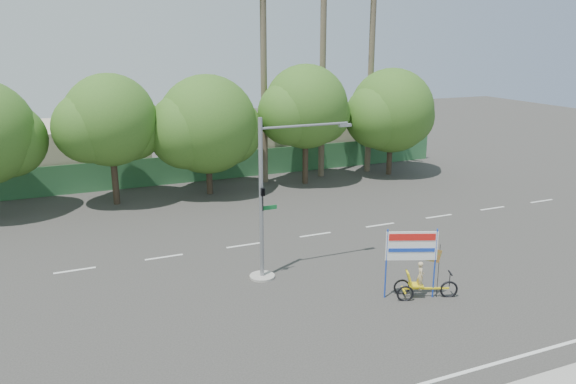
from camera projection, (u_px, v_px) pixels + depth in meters
name	position (u px, v px, depth m)	size (l,w,h in m)	color
ground	(358.00, 306.00, 21.88)	(120.00, 120.00, 0.00)	#33302D
fence	(210.00, 167.00, 40.67)	(38.00, 0.08, 2.00)	#336B3D
building_left	(59.00, 153.00, 40.62)	(12.00, 8.00, 4.00)	beige
building_right	(287.00, 138.00, 47.45)	(14.00, 8.00, 3.60)	beige
tree_left	(109.00, 124.00, 33.82)	(6.66, 5.60, 8.07)	#473828
tree_center	(207.00, 127.00, 36.23)	(7.62, 6.40, 7.85)	#473828
tree_right	(305.00, 110.00, 38.66)	(6.90, 5.80, 8.36)	#473828
tree_far_right	(391.00, 113.00, 41.45)	(7.38, 6.20, 7.94)	#473828
palm_tall	(323.00, 31.00, 39.35)	(3.73, 3.79, 17.45)	#70604C
palm_mid	(372.00, 46.00, 41.14)	(3.73, 3.79, 15.45)	#70604C
palm_short	(264.00, 56.00, 38.09)	(3.73, 3.79, 14.45)	#70604C
traffic_signal	(268.00, 213.00, 23.79)	(4.72, 1.10, 7.00)	gray
trike_billboard	(417.00, 270.00, 22.31)	(2.82, 1.36, 2.96)	black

